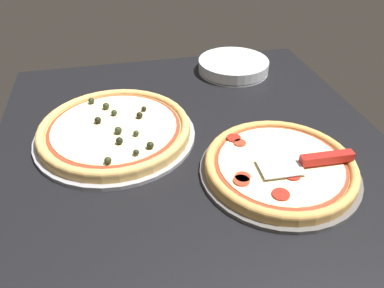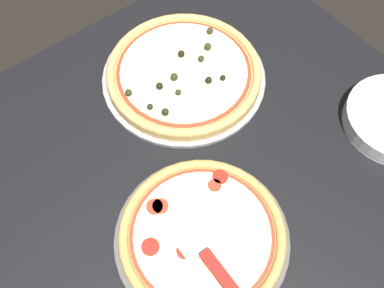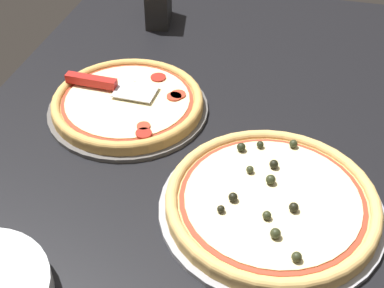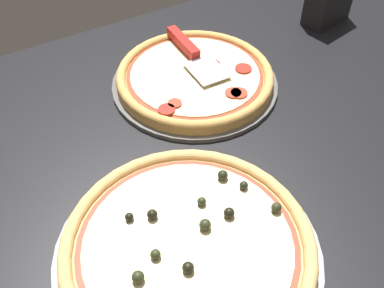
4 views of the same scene
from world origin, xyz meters
TOP-DOWN VIEW (x-y plane):
  - ground_plane at (0.00, 0.00)cm, footprint 139.84×99.64cm
  - pizza_pan_front at (0.93, -16.54)cm, footprint 36.34×36.34cm
  - pizza_front at (0.93, -16.51)cm, footprint 34.16×34.16cm
  - pizza_pan_back at (23.72, 19.18)cm, footprint 41.32×41.32cm
  - pizza_back at (23.71, 19.17)cm, footprint 38.84×38.84cm
  - serving_spatula at (-1.62, -23.72)cm, footprint 7.23×21.64cm
  - plate_stack at (54.55, -22.54)cm, footprint 23.83×23.83cm

SIDE VIEW (x-z plane):
  - ground_plane at x=0.00cm, z-range -3.60..0.00cm
  - pizza_pan_front at x=0.93cm, z-range 0.00..1.00cm
  - pizza_pan_back at x=23.72cm, z-range 0.00..1.00cm
  - plate_stack at x=54.55cm, z-range 0.00..4.20cm
  - pizza_front at x=0.93cm, z-range 1.03..3.91cm
  - pizza_back at x=23.71cm, z-range 0.47..4.71cm
  - serving_spatula at x=-1.62cm, z-range 3.69..5.69cm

